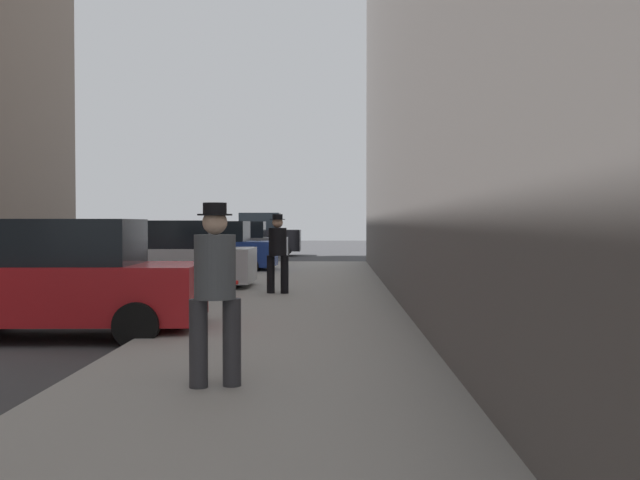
{
  "coord_description": "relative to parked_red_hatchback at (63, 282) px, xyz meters",
  "views": [
    {
      "loc": [
        6.76,
        -9.2,
        1.73
      ],
      "look_at": [
        6.38,
        7.76,
        1.32
      ],
      "focal_mm": 40.0,
      "sensor_mm": 36.0,
      "label": 1
    }
  ],
  "objects": [
    {
      "name": "parked_blue_sedan",
      "position": [
        0.0,
        13.4,
        0.0
      ],
      "size": [
        4.26,
        2.18,
        1.79
      ],
      "color": "navy",
      "rests_on": "ground_plane"
    },
    {
      "name": "fire_hydrant",
      "position": [
        1.8,
        4.58,
        -0.35
      ],
      "size": [
        0.42,
        0.22,
        0.7
      ],
      "color": "red",
      "rests_on": "sidewalk"
    },
    {
      "name": "sidewalk",
      "position": [
        3.35,
        -1.42,
        -0.77
      ],
      "size": [
        4.0,
        40.0,
        0.15
      ],
      "primitive_type": "cube",
      "color": "gray",
      "rests_on": "ground_plane"
    },
    {
      "name": "pedestrian_with_fedora",
      "position": [
        2.8,
        5.31,
        0.29
      ],
      "size": [
        0.52,
        0.46,
        1.78
      ],
      "color": "black",
      "rests_on": "sidewalk"
    },
    {
      "name": "parked_red_hatchback",
      "position": [
        0.0,
        0.0,
        0.0
      ],
      "size": [
        4.27,
        2.18,
        1.79
      ],
      "color": "#B2191E",
      "rests_on": "ground_plane"
    },
    {
      "name": "pedestrian_with_beanie",
      "position": [
        2.95,
        -3.79,
        0.29
      ],
      "size": [
        0.53,
        0.49,
        1.78
      ],
      "color": "#333338",
      "rests_on": "sidewalk"
    },
    {
      "name": "parked_black_suv",
      "position": [
        -0.0,
        26.48,
        0.18
      ],
      "size": [
        4.62,
        2.1,
        2.25
      ],
      "color": "black",
      "rests_on": "ground_plane"
    },
    {
      "name": "parked_silver_sedan",
      "position": [
        0.0,
        6.94,
        0.0
      ],
      "size": [
        4.21,
        2.07,
        1.79
      ],
      "color": "#B7BABF",
      "rests_on": "ground_plane"
    },
    {
      "name": "parked_gray_coupe",
      "position": [
        0.0,
        19.37,
        0.0
      ],
      "size": [
        4.25,
        2.15,
        1.79
      ],
      "color": "slate",
      "rests_on": "ground_plane"
    }
  ]
}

